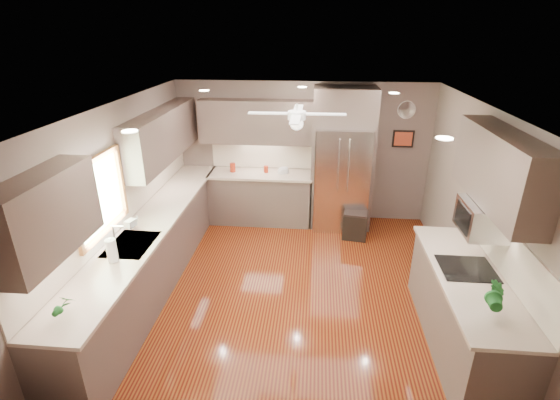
% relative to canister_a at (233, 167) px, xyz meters
% --- Properties ---
extents(floor, '(5.00, 5.00, 0.00)m').
position_rel_canister_a_xyz_m(floor, '(1.23, -2.22, -1.02)').
color(floor, '#450F09').
rests_on(floor, ground).
extents(ceiling, '(5.00, 5.00, 0.00)m').
position_rel_canister_a_xyz_m(ceiling, '(1.23, -2.22, 1.48)').
color(ceiling, white).
rests_on(ceiling, ground).
extents(wall_back, '(4.50, 0.00, 4.50)m').
position_rel_canister_a_xyz_m(wall_back, '(1.23, 0.28, 0.23)').
color(wall_back, '#6A5951').
rests_on(wall_back, ground).
extents(wall_front, '(4.50, 0.00, 4.50)m').
position_rel_canister_a_xyz_m(wall_front, '(1.23, -4.72, 0.23)').
color(wall_front, '#6A5951').
rests_on(wall_front, ground).
extents(wall_left, '(0.00, 5.00, 5.00)m').
position_rel_canister_a_xyz_m(wall_left, '(-1.02, -2.22, 0.23)').
color(wall_left, '#6A5951').
rests_on(wall_left, ground).
extents(wall_right, '(0.00, 5.00, 5.00)m').
position_rel_canister_a_xyz_m(wall_right, '(3.48, -2.22, 0.23)').
color(wall_right, '#6A5951').
rests_on(wall_right, ground).
extents(canister_a, '(0.10, 0.10, 0.16)m').
position_rel_canister_a_xyz_m(canister_a, '(0.00, 0.00, 0.00)').
color(canister_a, maroon).
rests_on(canister_a, back_run).
extents(canister_d, '(0.10, 0.10, 0.12)m').
position_rel_canister_a_xyz_m(canister_d, '(0.60, 0.02, -0.02)').
color(canister_d, maroon).
rests_on(canister_d, back_run).
extents(soap_bottle, '(0.12, 0.12, 0.21)m').
position_rel_canister_a_xyz_m(soap_bottle, '(-0.84, -2.35, 0.02)').
color(soap_bottle, white).
rests_on(soap_bottle, left_run).
extents(potted_plant_left, '(0.14, 0.09, 0.26)m').
position_rel_canister_a_xyz_m(potted_plant_left, '(-0.71, -4.06, 0.05)').
color(potted_plant_left, '#19591F').
rests_on(potted_plant_left, left_run).
extents(potted_plant_right, '(0.22, 0.19, 0.35)m').
position_rel_canister_a_xyz_m(potted_plant_right, '(3.14, -3.64, 0.09)').
color(potted_plant_right, '#19591F').
rests_on(potted_plant_right, right_run).
extents(bowl, '(0.28, 0.28, 0.05)m').
position_rel_canister_a_xyz_m(bowl, '(0.92, -0.03, -0.05)').
color(bowl, '#C4B693').
rests_on(bowl, back_run).
extents(left_run, '(0.65, 4.70, 1.45)m').
position_rel_canister_a_xyz_m(left_run, '(-0.72, -2.07, -0.54)').
color(left_run, brown).
rests_on(left_run, ground).
extents(back_run, '(1.85, 0.65, 1.45)m').
position_rel_canister_a_xyz_m(back_run, '(0.51, -0.01, -0.54)').
color(back_run, brown).
rests_on(back_run, ground).
extents(uppers, '(4.50, 4.70, 0.95)m').
position_rel_canister_a_xyz_m(uppers, '(0.49, -1.51, 0.85)').
color(uppers, brown).
rests_on(uppers, wall_left).
extents(window, '(0.05, 1.12, 0.92)m').
position_rel_canister_a_xyz_m(window, '(-0.99, -2.72, 0.53)').
color(window, '#BFF2B2').
rests_on(window, wall_left).
extents(sink, '(0.50, 0.70, 0.32)m').
position_rel_canister_a_xyz_m(sink, '(-0.70, -2.72, -0.11)').
color(sink, silver).
rests_on(sink, left_run).
extents(refrigerator, '(1.06, 0.75, 2.45)m').
position_rel_canister_a_xyz_m(refrigerator, '(1.93, -0.06, 0.17)').
color(refrigerator, silver).
rests_on(refrigerator, ground).
extents(right_run, '(0.70, 2.20, 1.45)m').
position_rel_canister_a_xyz_m(right_run, '(3.16, -3.02, -0.54)').
color(right_run, brown).
rests_on(right_run, ground).
extents(microwave, '(0.43, 0.55, 0.34)m').
position_rel_canister_a_xyz_m(microwave, '(3.26, -2.77, 0.46)').
color(microwave, silver).
rests_on(microwave, wall_right).
extents(ceiling_fan, '(1.18, 1.18, 0.32)m').
position_rel_canister_a_xyz_m(ceiling_fan, '(1.23, -1.92, 1.31)').
color(ceiling_fan, white).
rests_on(ceiling_fan, ceiling).
extents(recessed_lights, '(2.84, 3.14, 0.01)m').
position_rel_canister_a_xyz_m(recessed_lights, '(1.19, -1.82, 1.47)').
color(recessed_lights, white).
rests_on(recessed_lights, ceiling).
extents(wall_clock, '(0.30, 0.03, 0.30)m').
position_rel_canister_a_xyz_m(wall_clock, '(2.98, 0.27, 1.03)').
color(wall_clock, white).
rests_on(wall_clock, wall_back).
extents(framed_print, '(0.36, 0.03, 0.30)m').
position_rel_canister_a_xyz_m(framed_print, '(2.98, 0.26, 0.53)').
color(framed_print, black).
rests_on(framed_print, wall_back).
extents(stool, '(0.46, 0.46, 0.48)m').
position_rel_canister_a_xyz_m(stool, '(2.19, -0.50, -0.78)').
color(stool, black).
rests_on(stool, ground).
extents(paper_towel, '(0.11, 0.11, 0.29)m').
position_rel_canister_a_xyz_m(paper_towel, '(-0.72, -3.12, 0.06)').
color(paper_towel, white).
rests_on(paper_towel, left_run).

